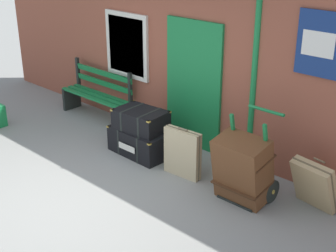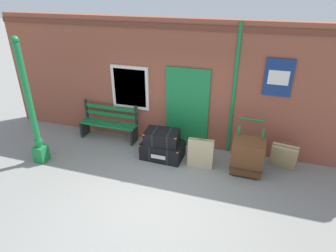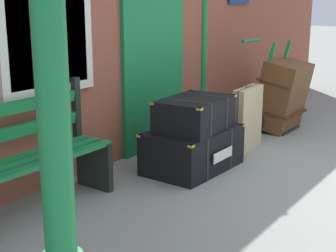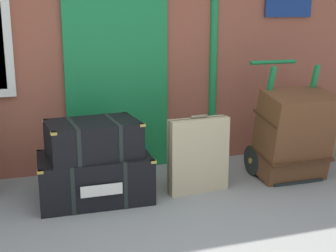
% 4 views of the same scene
% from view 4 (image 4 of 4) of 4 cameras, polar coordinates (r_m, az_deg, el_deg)
% --- Properties ---
extents(brick_facade, '(10.40, 0.35, 3.20)m').
position_cam_4_polar(brick_facade, '(5.06, -7.46, 12.77)').
color(brick_facade, brown).
rests_on(brick_facade, ground).
extents(steamer_trunk_base, '(1.03, 0.69, 0.43)m').
position_cam_4_polar(steamer_trunk_base, '(4.33, -9.03, -6.22)').
color(steamer_trunk_base, black).
rests_on(steamer_trunk_base, ground).
extents(steamer_trunk_middle, '(0.85, 0.61, 0.33)m').
position_cam_4_polar(steamer_trunk_middle, '(4.20, -9.22, -1.56)').
color(steamer_trunk_middle, black).
rests_on(steamer_trunk_middle, steamer_trunk_base).
extents(porters_trolley, '(0.71, 0.65, 1.19)m').
position_cam_4_polar(porters_trolley, '(5.05, 13.99, -2.81)').
color(porters_trolley, black).
rests_on(porters_trolley, ground).
extents(large_brown_trunk, '(0.70, 0.59, 0.95)m').
position_cam_4_polar(large_brown_trunk, '(4.86, 15.23, -1.08)').
color(large_brown_trunk, brown).
rests_on(large_brown_trunk, ground).
extents(suitcase_tan, '(0.60, 0.18, 0.76)m').
position_cam_4_polar(suitcase_tan, '(4.41, 3.76, -3.64)').
color(suitcase_tan, tan).
rests_on(suitcase_tan, ground).
extents(suitcase_cream, '(0.62, 0.48, 0.70)m').
position_cam_4_polar(suitcase_cream, '(5.71, 19.28, -0.47)').
color(suitcase_cream, tan).
rests_on(suitcase_cream, ground).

